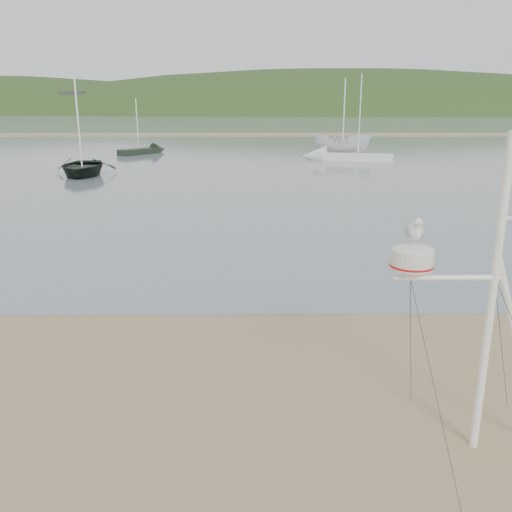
{
  "coord_description": "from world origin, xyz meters",
  "views": [
    {
      "loc": [
        1.92,
        -6.88,
        4.44
      ],
      "look_at": [
        1.98,
        1.0,
        2.19
      ],
      "focal_mm": 38.0,
      "sensor_mm": 36.0,
      "label": 1
    }
  ],
  "objects_px": {
    "mast_rig": "(480,366)",
    "boat_white": "(343,126)",
    "sailboat_dark_mid": "(148,150)",
    "boat_dark": "(79,132)",
    "sailboat_white_near": "(334,157)"
  },
  "relations": [
    {
      "from": "boat_dark",
      "to": "sailboat_dark_mid",
      "type": "height_order",
      "value": "boat_dark"
    },
    {
      "from": "boat_dark",
      "to": "boat_white",
      "type": "distance_m",
      "value": 22.39
    },
    {
      "from": "mast_rig",
      "to": "sailboat_dark_mid",
      "type": "height_order",
      "value": "mast_rig"
    },
    {
      "from": "sailboat_dark_mid",
      "to": "sailboat_white_near",
      "type": "bearing_deg",
      "value": -20.25
    },
    {
      "from": "sailboat_white_near",
      "to": "boat_white",
      "type": "bearing_deg",
      "value": 71.07
    },
    {
      "from": "mast_rig",
      "to": "sailboat_dark_mid",
      "type": "distance_m",
      "value": 44.2
    },
    {
      "from": "mast_rig",
      "to": "boat_white",
      "type": "bearing_deg",
      "value": 83.21
    },
    {
      "from": "sailboat_white_near",
      "to": "boat_dark",
      "type": "bearing_deg",
      "value": -151.64
    },
    {
      "from": "sailboat_dark_mid",
      "to": "mast_rig",
      "type": "bearing_deg",
      "value": -74.16
    },
    {
      "from": "mast_rig",
      "to": "sailboat_dark_mid",
      "type": "bearing_deg",
      "value": 105.84
    },
    {
      "from": "mast_rig",
      "to": "boat_white",
      "type": "relative_size",
      "value": 1.02
    },
    {
      "from": "boat_white",
      "to": "sailboat_dark_mid",
      "type": "distance_m",
      "value": 17.15
    },
    {
      "from": "boat_dark",
      "to": "sailboat_dark_mid",
      "type": "relative_size",
      "value": 1.03
    },
    {
      "from": "mast_rig",
      "to": "sailboat_dark_mid",
      "type": "relative_size",
      "value": 0.99
    },
    {
      "from": "boat_dark",
      "to": "boat_white",
      "type": "height_order",
      "value": "boat_dark"
    }
  ]
}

